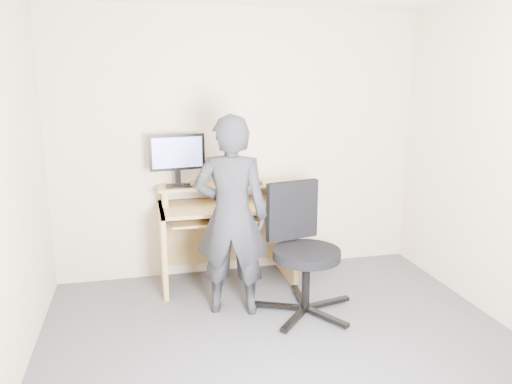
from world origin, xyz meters
name	(u,v)px	position (x,y,z in m)	size (l,w,h in m)	color
ground	(294,363)	(0.00, 0.00, 0.00)	(3.50, 3.50, 0.00)	#55565B
back_wall	(241,145)	(0.00, 1.75, 1.25)	(3.50, 0.02, 2.50)	beige
desk	(225,223)	(-0.20, 1.53, 0.55)	(1.20, 0.60, 0.91)	tan
monitor	(177,156)	(-0.61, 1.58, 1.19)	(0.50, 0.14, 0.48)	black
external_drive	(223,173)	(-0.20, 1.62, 1.01)	(0.07, 0.13, 0.20)	black
travel_mug	(227,175)	(-0.16, 1.60, 0.99)	(0.07, 0.07, 0.17)	#BBBBC0
smartphone	(259,183)	(0.13, 1.55, 0.92)	(0.07, 0.13, 0.01)	black
charger	(187,186)	(-0.54, 1.53, 0.93)	(0.04, 0.04, 0.04)	black
headphones	(194,183)	(-0.46, 1.67, 0.92)	(0.16, 0.16, 0.02)	silver
keyboard	(229,216)	(-0.19, 1.36, 0.67)	(0.46, 0.18, 0.03)	black
mouse	(272,203)	(0.21, 1.35, 0.77)	(0.10, 0.06, 0.04)	black
office_chair	(301,245)	(0.29, 0.76, 0.56)	(0.82, 0.80, 1.03)	black
person	(231,216)	(-0.26, 0.87, 0.81)	(0.59, 0.39, 1.62)	black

